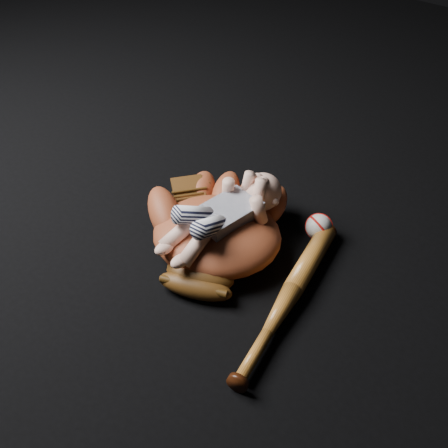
{
  "coord_description": "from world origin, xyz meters",
  "views": [
    {
      "loc": [
        0.7,
        -0.74,
        0.93
      ],
      "look_at": [
        0.06,
        0.04,
        0.07
      ],
      "focal_mm": 45.0,
      "sensor_mm": 36.0,
      "label": 1
    }
  ],
  "objects": [
    {
      "name": "baseball_bat",
      "position": [
        0.29,
        -0.02,
        0.02
      ],
      "size": [
        0.15,
        0.5,
        0.05
      ],
      "primitive_type": null,
      "rotation": [
        0.0,
        0.0,
        0.2
      ],
      "color": "#AC6421",
      "rests_on": "ground"
    },
    {
      "name": "newborn_baby",
      "position": [
        0.07,
        0.02,
        0.12
      ],
      "size": [
        0.2,
        0.36,
        0.14
      ],
      "primitive_type": null,
      "rotation": [
        0.0,
        0.0,
        -0.14
      ],
      "color": "#ECB098",
      "rests_on": "baseball_glove"
    },
    {
      "name": "baseball",
      "position": [
        0.22,
        0.22,
        0.03
      ],
      "size": [
        0.07,
        0.07,
        0.06
      ],
      "primitive_type": "sphere",
      "rotation": [
        0.0,
        0.0,
        -0.06
      ],
      "color": "silver",
      "rests_on": "ground"
    },
    {
      "name": "baseball_glove",
      "position": [
        0.06,
        0.02,
        0.07
      ],
      "size": [
        0.51,
        0.54,
        0.13
      ],
      "primitive_type": null,
      "rotation": [
        0.0,
        0.0,
        0.36
      ],
      "color": "maroon",
      "rests_on": "ground"
    }
  ]
}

